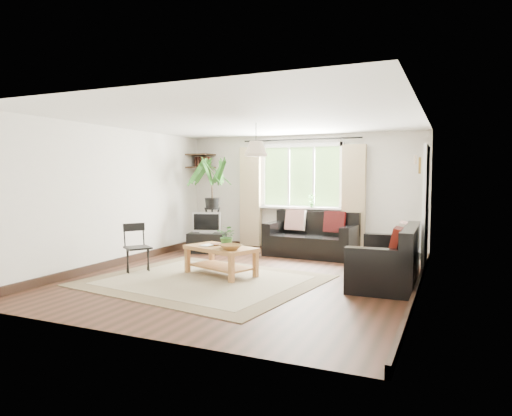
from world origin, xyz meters
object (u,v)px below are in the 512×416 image
at_px(sofa_right, 386,256).
at_px(folding_chair, 138,249).
at_px(tv_stand, 207,243).
at_px(coffee_table, 221,261).
at_px(palm_stand, 212,204).
at_px(sofa_back, 311,235).

relative_size(sofa_right, folding_chair, 2.18).
relative_size(sofa_right, tv_stand, 2.29).
bearing_deg(tv_stand, folding_chair, -107.25).
height_order(coffee_table, palm_stand, palm_stand).
distance_m(tv_stand, palm_stand, 0.81).
bearing_deg(sofa_right, sofa_back, -138.05).
distance_m(coffee_table, tv_stand, 2.20).
distance_m(sofa_back, tv_stand, 2.13).
height_order(sofa_right, folding_chair, sofa_right).
relative_size(tv_stand, folding_chair, 0.95).
bearing_deg(folding_chair, coffee_table, -40.59).
distance_m(sofa_right, palm_stand, 4.08).
distance_m(coffee_table, folding_chair, 1.37).
height_order(sofa_back, coffee_table, sofa_back).
bearing_deg(tv_stand, sofa_back, -3.86).
relative_size(sofa_back, palm_stand, 0.89).
distance_m(coffee_table, palm_stand, 2.52).
bearing_deg(sofa_back, tv_stand, -163.34).
height_order(tv_stand, folding_chair, folding_chair).
xyz_separation_m(sofa_back, coffee_table, (-0.79, -2.25, -0.18)).
relative_size(sofa_right, coffee_table, 1.53).
height_order(sofa_right, tv_stand, sofa_right).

